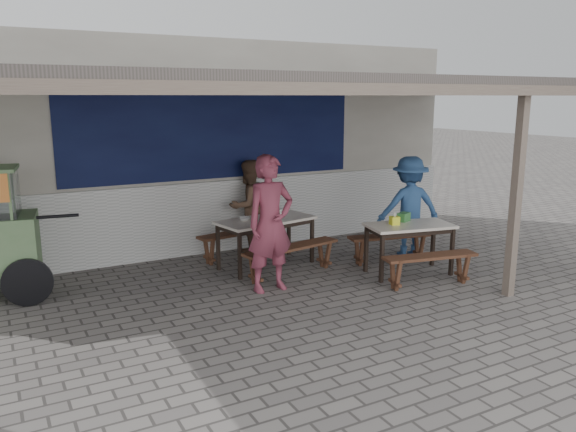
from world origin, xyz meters
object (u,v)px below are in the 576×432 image
at_px(donation_box, 404,217).
at_px(table_right, 410,230).
at_px(tissue_box, 394,221).
at_px(condiment_bowl, 244,219).
at_px(table_left, 266,224).
at_px(patron_right_table, 409,206).
at_px(bench_right_street, 430,263).
at_px(bench_right_wall, 390,242).
at_px(bench_left_street, 292,253).
at_px(patron_street_side, 270,224).
at_px(bench_left_wall, 243,237).
at_px(condiment_jar, 280,212).
at_px(patron_wall_side, 249,206).

bearing_deg(donation_box, table_right, -105.63).
relative_size(tissue_box, condiment_bowl, 0.68).
xyz_separation_m(table_left, patron_right_table, (2.34, -0.55, 0.15)).
relative_size(table_right, bench_right_street, 0.98).
bearing_deg(bench_right_wall, bench_left_street, -173.30).
height_order(patron_right_table, tissue_box, patron_right_table).
relative_size(table_right, patron_street_side, 0.73).
distance_m(tissue_box, condiment_bowl, 2.24).
distance_m(bench_right_street, patron_right_table, 1.65).
relative_size(bench_left_wall, bench_right_wall, 1.17).
height_order(bench_right_wall, tissue_box, tissue_box).
relative_size(bench_right_wall, condiment_jar, 14.71).
bearing_deg(donation_box, bench_right_street, -102.59).
bearing_deg(table_right, condiment_jar, 144.11).
xyz_separation_m(patron_right_table, tissue_box, (-0.86, -0.70, -0.01)).
relative_size(bench_left_street, table_right, 1.20).
bearing_deg(patron_street_side, tissue_box, -9.43).
height_order(bench_left_wall, patron_street_side, patron_street_side).
relative_size(bench_left_street, patron_right_table, 0.99).
height_order(bench_right_wall, patron_right_table, patron_right_table).
bearing_deg(tissue_box, table_right, -24.08).
bearing_deg(patron_street_side, patron_wall_side, 71.53).
bearing_deg(patron_street_side, patron_right_table, 7.14).
height_order(table_left, table_right, same).
relative_size(table_left, table_right, 1.18).
height_order(patron_right_table, condiment_jar, patron_right_table).
bearing_deg(tissue_box, bench_left_street, 155.08).
height_order(table_left, tissue_box, tissue_box).
relative_size(table_left, patron_right_table, 0.97).
distance_m(table_left, bench_left_wall, 0.71).
bearing_deg(condiment_bowl, bench_left_wall, 67.95).
bearing_deg(tissue_box, bench_right_wall, 56.07).
height_order(patron_wall_side, donation_box, patron_wall_side).
distance_m(patron_street_side, tissue_box, 1.92).
distance_m(bench_right_street, tissue_box, 0.84).
height_order(table_left, bench_right_street, table_left).
bearing_deg(patron_wall_side, condiment_bowl, 46.66).
bearing_deg(bench_right_street, condiment_bowl, 144.95).
distance_m(table_left, patron_wall_side, 0.97).
height_order(tissue_box, condiment_bowl, tissue_box).
bearing_deg(table_left, donation_box, -43.32).
height_order(tissue_box, condiment_jar, tissue_box).
distance_m(bench_right_wall, patron_wall_side, 2.42).
xyz_separation_m(bench_left_street, condiment_jar, (0.21, 0.76, 0.45)).
bearing_deg(bench_right_wall, bench_left_wall, 156.02).
bearing_deg(bench_left_street, condiment_jar, 64.15).
bearing_deg(condiment_bowl, patron_right_table, -13.17).
bearing_deg(table_left, patron_right_table, -23.67).
distance_m(donation_box, condiment_bowl, 2.40).
xyz_separation_m(bench_right_street, tissue_box, (-0.09, 0.68, 0.48)).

